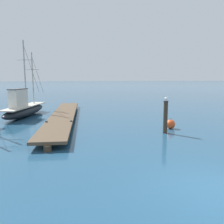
% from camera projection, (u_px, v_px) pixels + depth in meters
% --- Properties ---
extents(ground_plane, '(400.00, 400.00, 0.00)m').
position_uv_depth(ground_plane, '(220.00, 192.00, 6.90)').
color(ground_plane, navy).
extents(floating_dock, '(2.99, 16.64, 0.53)m').
position_uv_depth(floating_dock, '(63.00, 115.00, 18.63)').
color(floating_dock, brown).
rests_on(floating_dock, ground).
extents(fishing_boat_1, '(3.28, 7.90, 6.49)m').
position_uv_depth(fishing_boat_1, '(24.00, 108.00, 20.06)').
color(fishing_boat_1, black).
rests_on(fishing_boat_1, ground).
extents(mooring_piling, '(0.30, 0.30, 1.97)m').
position_uv_depth(mooring_piling, '(165.00, 116.00, 14.04)').
color(mooring_piling, '#3D3023').
rests_on(mooring_piling, ground).
extents(perched_seagull, '(0.15, 0.38, 0.26)m').
position_uv_depth(perched_seagull, '(166.00, 98.00, 13.89)').
color(perched_seagull, gold).
rests_on(perched_seagull, mooring_piling).
extents(mooring_buoy, '(0.61, 0.61, 0.68)m').
position_uv_depth(mooring_buoy, '(171.00, 124.00, 15.37)').
color(mooring_buoy, '#E04C1E').
rests_on(mooring_buoy, ground).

